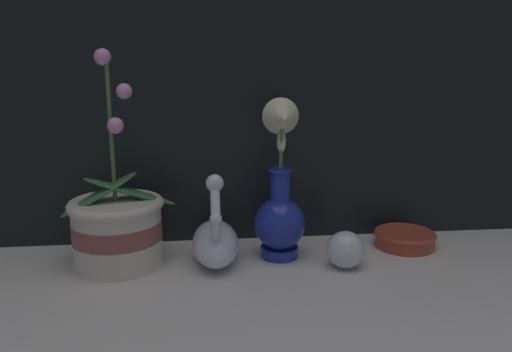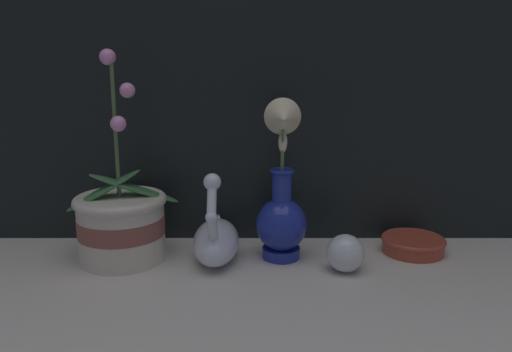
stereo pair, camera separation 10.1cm
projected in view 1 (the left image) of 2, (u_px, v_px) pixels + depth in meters
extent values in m
plane|color=beige|center=(273.00, 283.00, 0.94)|extent=(2.80, 2.80, 0.00)
cylinder|color=beige|center=(118.00, 233.00, 1.01)|extent=(0.18, 0.18, 0.14)
cylinder|color=brown|center=(117.00, 230.00, 1.01)|extent=(0.18, 0.18, 0.04)
torus|color=beige|center=(116.00, 204.00, 1.00)|extent=(0.19, 0.19, 0.02)
cylinder|color=#4C6B3D|center=(111.00, 131.00, 0.96)|extent=(0.01, 0.01, 0.28)
ellipsoid|color=#38703D|center=(131.00, 192.00, 1.00)|extent=(0.19, 0.09, 0.08)
ellipsoid|color=#38703D|center=(99.00, 195.00, 0.98)|extent=(0.16, 0.09, 0.09)
sphere|color=#DB8EC6|center=(102.00, 57.00, 0.93)|extent=(0.03, 0.03, 0.03)
sphere|color=#DB8EC6|center=(124.00, 91.00, 0.94)|extent=(0.03, 0.03, 0.03)
sphere|color=#DB8EC6|center=(115.00, 126.00, 0.93)|extent=(0.03, 0.03, 0.03)
ellipsoid|color=silver|center=(215.00, 243.00, 1.03)|extent=(0.10, 0.19, 0.08)
cone|color=silver|center=(214.00, 226.00, 1.09)|extent=(0.05, 0.06, 0.06)
cylinder|color=silver|center=(216.00, 231.00, 0.95)|extent=(0.02, 0.06, 0.07)
sphere|color=silver|center=(216.00, 219.00, 0.92)|extent=(0.02, 0.02, 0.02)
cylinder|color=silver|center=(215.00, 201.00, 0.93)|extent=(0.02, 0.05, 0.07)
sphere|color=silver|center=(215.00, 183.00, 0.94)|extent=(0.03, 0.03, 0.03)
cylinder|color=navy|center=(279.00, 251.00, 1.06)|extent=(0.08, 0.08, 0.02)
ellipsoid|color=navy|center=(280.00, 224.00, 1.05)|extent=(0.11, 0.11, 0.11)
cylinder|color=navy|center=(280.00, 186.00, 1.03)|extent=(0.04, 0.04, 0.06)
torus|color=navy|center=(280.00, 170.00, 1.02)|extent=(0.05, 0.05, 0.01)
cylinder|color=#567A47|center=(281.00, 149.00, 1.01)|extent=(0.01, 0.02, 0.09)
cone|color=beige|center=(283.00, 118.00, 0.97)|extent=(0.07, 0.06, 0.07)
ellipsoid|color=beige|center=(281.00, 142.00, 1.01)|extent=(0.02, 0.02, 0.04)
sphere|color=silver|center=(345.00, 250.00, 1.00)|extent=(0.08, 0.08, 0.08)
cylinder|color=#A8422D|center=(405.00, 239.00, 1.12)|extent=(0.13, 0.13, 0.03)
torus|color=#A8422D|center=(405.00, 234.00, 1.12)|extent=(0.14, 0.14, 0.01)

